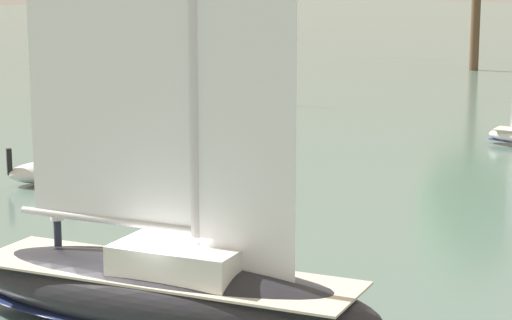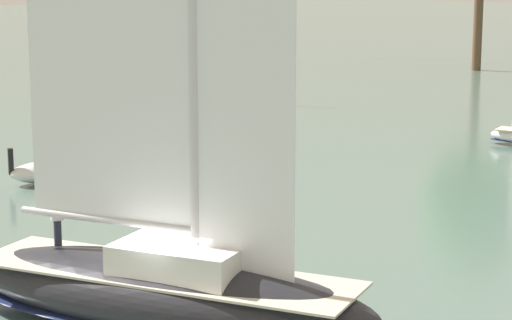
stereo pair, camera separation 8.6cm
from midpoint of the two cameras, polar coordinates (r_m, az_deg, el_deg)
The scene contains 3 objects.
sailboat_main at distance 24.71m, azimuth -5.16°, elevation -7.07°, with size 11.62×7.60×15.55m.
sailboat_moored_far_slip at distance 67.33m, azimuth -3.12°, elevation 3.90°, with size 2.70×6.27×8.36m.
motor_tender at distance 42.28m, azimuth -11.14°, elevation -0.60°, with size 2.93×4.43×1.58m.
Camera 2 is at (19.18, -13.60, 8.84)m, focal length 70.00 mm.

